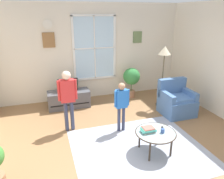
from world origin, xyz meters
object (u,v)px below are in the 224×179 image
person_red_shirt (68,94)px  potted_plant_by_window (132,78)px  person_blue_shirt (122,102)px  tv_stand (69,99)px  coffee_table (156,133)px  book_stack (148,130)px  remote_near_books (162,129)px  television (68,85)px  floor_lamp (164,56)px  cup (163,131)px  armchair (176,102)px

person_red_shirt → potted_plant_by_window: (2.05, 1.40, -0.23)m
person_blue_shirt → tv_stand: bearing=119.6°
coffee_table → book_stack: 0.15m
book_stack → remote_near_books: book_stack is taller
television → person_red_shirt: (-0.14, -1.25, 0.20)m
potted_plant_by_window → floor_lamp: 1.25m
cup → floor_lamp: bearing=60.3°
remote_near_books → potted_plant_by_window: 2.68m
remote_near_books → person_blue_shirt: 1.02m
television → remote_near_books: bearing=-60.2°
television → potted_plant_by_window: bearing=4.6°
television → potted_plant_by_window: potted_plant_by_window is taller
armchair → floor_lamp: size_ratio=0.53×
tv_stand → cup: bearing=-62.4°
potted_plant_by_window → coffee_table: bearing=-103.7°
armchair → remote_near_books: armchair is taller
remote_near_books → floor_lamp: size_ratio=0.08×
tv_stand → potted_plant_by_window: size_ratio=1.22×
floor_lamp → person_blue_shirt: bearing=-148.0°
remote_near_books → person_blue_shirt: person_blue_shirt is taller
coffee_table → remote_near_books: bearing=19.7°
person_red_shirt → floor_lamp: bearing=12.5°
book_stack → remote_near_books: bearing=2.2°
book_stack → floor_lamp: floor_lamp is taller
armchair → television: bearing=153.8°
person_blue_shirt → television: bearing=119.6°
tv_stand → person_red_shirt: size_ratio=0.83×
armchair → person_blue_shirt: size_ratio=0.79×
coffee_table → person_red_shirt: person_red_shirt is taller
cup → person_blue_shirt: (-0.43, 0.97, 0.24)m
person_red_shirt → potted_plant_by_window: 2.49m
armchair → potted_plant_by_window: 1.57m
armchair → person_red_shirt: person_red_shirt is taller
cup → floor_lamp: 2.40m
tv_stand → floor_lamp: (2.46, -0.67, 1.15)m
armchair → potted_plant_by_window: (-0.65, 1.41, 0.29)m
tv_stand → potted_plant_by_window: (1.90, 0.15, 0.39)m
coffee_table → person_blue_shirt: size_ratio=0.67×
television → coffee_table: size_ratio=0.72×
tv_stand → television: size_ratio=2.09×
tv_stand → television: 0.42m
tv_stand → person_blue_shirt: (0.92, -1.63, 0.47)m
coffee_table → person_blue_shirt: (-0.33, 0.92, 0.30)m
tv_stand → floor_lamp: 2.80m
coffee_table → potted_plant_by_window: bearing=76.3°
remote_near_books → floor_lamp: bearing=60.2°
tv_stand → person_blue_shirt: person_blue_shirt is taller
armchair → book_stack: size_ratio=3.16×
book_stack → person_red_shirt: 1.82m
remote_near_books → floor_lamp: (1.04, 1.81, 0.95)m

